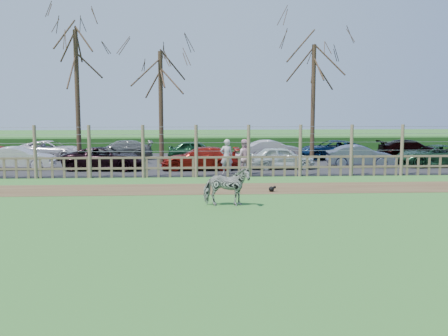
{
  "coord_description": "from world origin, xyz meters",
  "views": [
    {
      "loc": [
        -0.06,
        -15.62,
        3.3
      ],
      "look_at": [
        1.0,
        2.5,
        1.1
      ],
      "focal_mm": 40.0,
      "sensor_mm": 36.0,
      "label": 1
    }
  ],
  "objects": [
    {
      "name": "car_3",
      "position": [
        0.21,
        10.6,
        0.64
      ],
      "size": [
        4.16,
        1.75,
        1.2
      ],
      "primitive_type": "imported",
      "rotation": [
        0.0,
        0.0,
        4.69
      ],
      "color": "maroon",
      "rests_on": "asphalt"
    },
    {
      "name": "car_2",
      "position": [
        -4.8,
        10.85,
        0.64
      ],
      "size": [
        4.51,
        2.45,
        1.2
      ],
      "primitive_type": "imported",
      "rotation": [
        0.0,
        0.0,
        1.46
      ],
      "color": "black",
      "rests_on": "asphalt"
    },
    {
      "name": "car_8",
      "position": [
        -9.18,
        16.34,
        0.64
      ],
      "size": [
        4.49,
        2.39,
        1.2
      ],
      "primitive_type": "imported",
      "rotation": [
        0.0,
        0.0,
        1.48
      ],
      "color": "silver",
      "rests_on": "asphalt"
    },
    {
      "name": "visitor_a",
      "position": [
        1.5,
        8.84,
        0.9
      ],
      "size": [
        0.68,
        0.49,
        1.72
      ],
      "primitive_type": "imported",
      "rotation": [
        0.0,
        0.0,
        3.27
      ],
      "color": "#BBB4B6",
      "rests_on": "asphalt"
    },
    {
      "name": "ground",
      "position": [
        0.0,
        0.0,
        0.0
      ],
      "size": [
        120.0,
        120.0,
        0.0
      ],
      "primitive_type": "plane",
      "color": "#589C42",
      "rests_on": "ground"
    },
    {
      "name": "dirt_strip",
      "position": [
        0.0,
        4.5,
        0.01
      ],
      "size": [
        34.0,
        2.8,
        0.01
      ],
      "primitive_type": "cube",
      "color": "brown",
      "rests_on": "ground"
    },
    {
      "name": "car_11",
      "position": [
        4.91,
        15.95,
        0.64
      ],
      "size": [
        3.75,
        1.61,
        1.2
      ],
      "primitive_type": "imported",
      "rotation": [
        0.0,
        0.0,
        1.66
      ],
      "color": "#BEB2B5",
      "rests_on": "asphalt"
    },
    {
      "name": "car_6",
      "position": [
        13.26,
        11.33,
        0.64
      ],
      "size": [
        4.32,
        2.0,
        1.2
      ],
      "primitive_type": "imported",
      "rotation": [
        0.0,
        0.0,
        4.72
      ],
      "color": "#1A4028",
      "rests_on": "asphalt"
    },
    {
      "name": "tree_mid",
      "position": [
        -2.0,
        13.5,
        4.87
      ],
      "size": [
        4.8,
        4.8,
        6.83
      ],
      "color": "#3D2B1E",
      "rests_on": "ground"
    },
    {
      "name": "fence",
      "position": [
        0.0,
        8.0,
        0.8
      ],
      "size": [
        30.16,
        0.16,
        2.5
      ],
      "color": "brown",
      "rests_on": "ground"
    },
    {
      "name": "tree_left",
      "position": [
        -6.5,
        12.5,
        5.62
      ],
      "size": [
        4.8,
        4.8,
        7.88
      ],
      "color": "#3D2B1E",
      "rests_on": "ground"
    },
    {
      "name": "car_13",
      "position": [
        13.87,
        15.75,
        0.64
      ],
      "size": [
        4.2,
        1.85,
        1.2
      ],
      "primitive_type": "imported",
      "rotation": [
        0.0,
        0.0,
        1.53
      ],
      "color": "black",
      "rests_on": "asphalt"
    },
    {
      "name": "car_1",
      "position": [
        -9.41,
        11.3,
        0.64
      ],
      "size": [
        3.71,
        1.5,
        1.2
      ],
      "primitive_type": "imported",
      "rotation": [
        0.0,
        0.0,
        1.63
      ],
      "color": "silver",
      "rests_on": "asphalt"
    },
    {
      "name": "car_12",
      "position": [
        8.65,
        15.65,
        0.64
      ],
      "size": [
        4.36,
        2.08,
        1.2
      ],
      "primitive_type": "imported",
      "rotation": [
        0.0,
        0.0,
        4.73
      ],
      "color": "#0A2043",
      "rests_on": "asphalt"
    },
    {
      "name": "car_10",
      "position": [
        0.01,
        15.72,
        0.64
      ],
      "size": [
        3.56,
        1.51,
        1.2
      ],
      "primitive_type": "imported",
      "rotation": [
        0.0,
        0.0,
        1.54
      ],
      "color": "#1A4927",
      "rests_on": "asphalt"
    },
    {
      "name": "asphalt",
      "position": [
        0.0,
        14.5,
        0.02
      ],
      "size": [
        44.0,
        13.0,
        0.04
      ],
      "primitive_type": "cube",
      "color": "#232326",
      "rests_on": "ground"
    },
    {
      "name": "car_5",
      "position": [
        9.07,
        11.39,
        0.64
      ],
      "size": [
        3.77,
        1.69,
        1.2
      ],
      "primitive_type": "imported",
      "rotation": [
        0.0,
        0.0,
        1.45
      ],
      "color": "#50576C",
      "rests_on": "asphalt"
    },
    {
      "name": "car_9",
      "position": [
        -4.81,
        16.22,
        0.64
      ],
      "size": [
        4.31,
        2.18,
        1.2
      ],
      "primitive_type": "imported",
      "rotation": [
        0.0,
        0.0,
        4.84
      ],
      "color": "#61615D",
      "rests_on": "asphalt"
    },
    {
      "name": "zebra",
      "position": [
        0.99,
        0.91,
        0.66
      ],
      "size": [
        1.63,
        0.84,
        1.33
      ],
      "primitive_type": "imported",
      "rotation": [
        0.0,
        0.0,
        1.49
      ],
      "color": "gray",
      "rests_on": "ground"
    },
    {
      "name": "visitor_b",
      "position": [
        2.33,
        8.63,
        0.9
      ],
      "size": [
        0.84,
        0.66,
        1.72
      ],
      "primitive_type": "imported",
      "rotation": [
        0.0,
        0.0,
        3.13
      ],
      "color": "#E8B6C7",
      "rests_on": "asphalt"
    },
    {
      "name": "hedge",
      "position": [
        0.0,
        21.5,
        0.55
      ],
      "size": [
        46.0,
        2.0,
        1.1
      ],
      "primitive_type": "cube",
      "color": "#1E4716",
      "rests_on": "ground"
    },
    {
      "name": "crow",
      "position": [
        2.96,
        3.67,
        0.12
      ],
      "size": [
        0.29,
        0.21,
        0.24
      ],
      "color": "black",
      "rests_on": "ground"
    },
    {
      "name": "tree_right",
      "position": [
        7.0,
        14.0,
        5.24
      ],
      "size": [
        4.8,
        4.8,
        7.35
      ],
      "color": "#3D2B1E",
      "rests_on": "ground"
    },
    {
      "name": "car_4",
      "position": [
        4.58,
        10.74,
        0.64
      ],
      "size": [
        3.56,
        1.51,
        1.2
      ],
      "primitive_type": "imported",
      "rotation": [
        0.0,
        0.0,
        1.6
      ],
      "color": "silver",
      "rests_on": "asphalt"
    }
  ]
}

